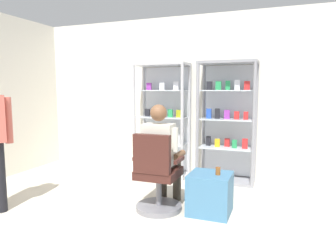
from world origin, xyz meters
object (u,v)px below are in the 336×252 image
Objects in this scene: display_cabinet_right at (227,121)px; tea_glass at (218,171)px; display_cabinet_left at (163,119)px; storage_crate at (210,193)px; seated_shopkeeper at (162,151)px; office_chair at (157,180)px.

tea_glass is at bearing -84.59° from display_cabinet_right.
display_cabinet_left is at bearing 179.89° from display_cabinet_right.
seated_shopkeeper is at bearing -178.67° from storage_crate.
office_chair is at bearing -166.55° from tea_glass.
display_cabinet_right is (1.10, -0.00, 0.00)m from display_cabinet_left.
display_cabinet_left is 1.10m from display_cabinet_right.
seated_shopkeeper is at bearing 90.27° from office_chair.
office_chair is 0.65m from storage_crate.
display_cabinet_left is at bearing 108.71° from office_chair.
tea_glass is (0.13, -1.40, -0.44)m from display_cabinet_right.
display_cabinet_right reaches higher than tea_glass.
storage_crate is at bearing 173.47° from tea_glass.
display_cabinet_right reaches higher than seated_shopkeeper.
seated_shopkeeper reaches higher than tea_glass.
tea_glass is at bearing -48.81° from display_cabinet_left.
office_chair is 0.73m from tea_glass.
seated_shopkeeper is at bearing -111.90° from display_cabinet_right.
tea_glass is (0.09, -0.01, 0.28)m from storage_crate.
display_cabinet_right is 3.91× the size of storage_crate.
storage_crate is 0.30m from tea_glass.
office_chair is at bearing -89.73° from seated_shopkeeper.
seated_shopkeeper is at bearing -69.33° from display_cabinet_left.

